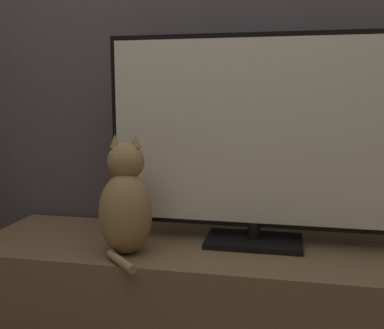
# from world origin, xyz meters

# --- Properties ---
(wall_back) EXTENTS (4.80, 0.05, 2.60)m
(wall_back) POSITION_xyz_m (0.00, 1.22, 1.30)
(wall_back) COLOR #564C51
(wall_back) RESTS_ON ground_plane
(tv_stand) EXTENTS (1.56, 0.52, 0.49)m
(tv_stand) POSITION_xyz_m (0.00, 0.92, 0.25)
(tv_stand) COLOR brown
(tv_stand) RESTS_ON ground_plane
(tv) EXTENTS (1.08, 0.21, 0.76)m
(tv) POSITION_xyz_m (0.25, 0.98, 0.88)
(tv) COLOR black
(tv) RESTS_ON tv_stand
(cat) EXTENTS (0.21, 0.29, 0.41)m
(cat) POSITION_xyz_m (-0.18, 0.79, 0.67)
(cat) COLOR #997547
(cat) RESTS_ON tv_stand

